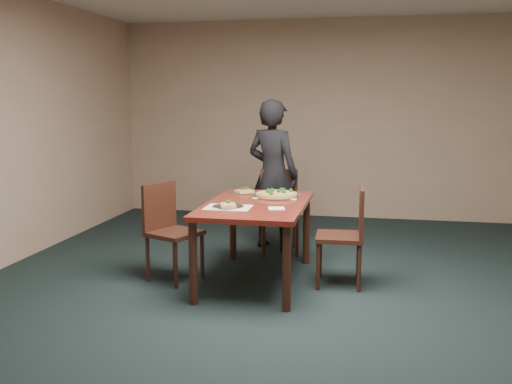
% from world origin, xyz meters
% --- Properties ---
extents(ground, '(8.00, 8.00, 0.00)m').
position_xyz_m(ground, '(0.00, 0.00, 0.00)').
color(ground, black).
rests_on(ground, ground).
extents(room_shell, '(8.00, 8.00, 8.00)m').
position_xyz_m(room_shell, '(0.00, 0.00, 1.74)').
color(room_shell, tan).
rests_on(room_shell, ground).
extents(dining_table, '(0.90, 1.50, 0.75)m').
position_xyz_m(dining_table, '(-0.41, 0.84, 0.66)').
color(dining_table, '#5B1712').
rests_on(dining_table, ground).
extents(chair_far, '(0.50, 0.50, 0.91)m').
position_xyz_m(chair_far, '(-0.37, 1.97, 0.52)').
color(chair_far, black).
rests_on(chair_far, ground).
extents(chair_left, '(0.56, 0.56, 0.91)m').
position_xyz_m(chair_left, '(-1.23, 0.77, 0.52)').
color(chair_left, black).
rests_on(chair_left, ground).
extents(chair_right, '(0.44, 0.44, 0.91)m').
position_xyz_m(chair_right, '(0.43, 0.90, 0.52)').
color(chair_right, black).
rests_on(chair_right, ground).
extents(diner, '(0.72, 0.60, 1.69)m').
position_xyz_m(diner, '(-0.47, 2.08, 0.85)').
color(diner, black).
rests_on(diner, ground).
extents(placemat_main, '(0.42, 0.32, 0.00)m').
position_xyz_m(placemat_main, '(-0.28, 1.20, 0.75)').
color(placemat_main, white).
rests_on(placemat_main, dining_table).
extents(placemat_near, '(0.40, 0.30, 0.00)m').
position_xyz_m(placemat_near, '(-0.60, 0.56, 0.75)').
color(placemat_near, white).
rests_on(placemat_near, dining_table).
extents(pizza_pan, '(0.45, 0.45, 0.07)m').
position_xyz_m(pizza_pan, '(-0.28, 1.20, 0.77)').
color(pizza_pan, silver).
rests_on(pizza_pan, dining_table).
extents(slice_plate_near, '(0.28, 0.28, 0.06)m').
position_xyz_m(slice_plate_near, '(-0.60, 0.56, 0.76)').
color(slice_plate_near, silver).
rests_on(slice_plate_near, dining_table).
extents(slice_plate_far, '(0.28, 0.28, 0.06)m').
position_xyz_m(slice_plate_far, '(-0.64, 1.37, 0.76)').
color(slice_plate_far, silver).
rests_on(slice_plate_far, dining_table).
extents(napkin, '(0.17, 0.17, 0.01)m').
position_xyz_m(napkin, '(-0.18, 0.59, 0.75)').
color(napkin, white).
rests_on(napkin, dining_table).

